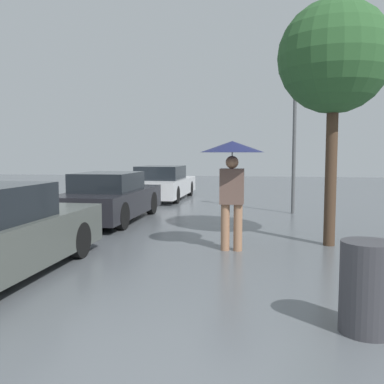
{
  "coord_description": "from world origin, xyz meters",
  "views": [
    {
      "loc": [
        0.59,
        -2.8,
        1.71
      ],
      "look_at": [
        -0.67,
        4.69,
        1.03
      ],
      "focal_mm": 40.0,
      "sensor_mm": 36.0,
      "label": 1
    }
  ],
  "objects_px": {
    "pedestrian": "(232,163)",
    "parked_car_farthest": "(162,184)",
    "trash_bin": "(367,287)",
    "tree": "(334,59)",
    "street_lamp": "(295,114)",
    "parked_car_middle": "(111,198)"
  },
  "relations": [
    {
      "from": "parked_car_farthest",
      "to": "street_lamp",
      "type": "xyz_separation_m",
      "value": [
        4.63,
        -3.24,
        2.26
      ]
    },
    {
      "from": "pedestrian",
      "to": "street_lamp",
      "type": "xyz_separation_m",
      "value": [
        1.39,
        5.02,
        1.3
      ]
    },
    {
      "from": "pedestrian",
      "to": "parked_car_farthest",
      "type": "relative_size",
      "value": 0.42
    },
    {
      "from": "street_lamp",
      "to": "trash_bin",
      "type": "height_order",
      "value": "street_lamp"
    },
    {
      "from": "parked_car_farthest",
      "to": "trash_bin",
      "type": "relative_size",
      "value": 5.14
    },
    {
      "from": "street_lamp",
      "to": "trash_bin",
      "type": "xyz_separation_m",
      "value": [
        0.15,
        -8.3,
        -2.4
      ]
    },
    {
      "from": "tree",
      "to": "street_lamp",
      "type": "bearing_deg",
      "value": 95.17
    },
    {
      "from": "pedestrian",
      "to": "parked_car_farthest",
      "type": "height_order",
      "value": "pedestrian"
    },
    {
      "from": "parked_car_middle",
      "to": "tree",
      "type": "relative_size",
      "value": 0.93
    },
    {
      "from": "parked_car_farthest",
      "to": "trash_bin",
      "type": "bearing_deg",
      "value": -67.47
    },
    {
      "from": "parked_car_middle",
      "to": "tree",
      "type": "bearing_deg",
      "value": -23.15
    },
    {
      "from": "tree",
      "to": "trash_bin",
      "type": "height_order",
      "value": "tree"
    },
    {
      "from": "street_lamp",
      "to": "pedestrian",
      "type": "bearing_deg",
      "value": -105.44
    },
    {
      "from": "parked_car_middle",
      "to": "street_lamp",
      "type": "relative_size",
      "value": 1.0
    },
    {
      "from": "pedestrian",
      "to": "trash_bin",
      "type": "height_order",
      "value": "pedestrian"
    },
    {
      "from": "parked_car_farthest",
      "to": "tree",
      "type": "relative_size",
      "value": 1.02
    },
    {
      "from": "parked_car_farthest",
      "to": "street_lamp",
      "type": "height_order",
      "value": "street_lamp"
    },
    {
      "from": "street_lamp",
      "to": "trash_bin",
      "type": "bearing_deg",
      "value": -88.93
    },
    {
      "from": "parked_car_farthest",
      "to": "pedestrian",
      "type": "bearing_deg",
      "value": -68.54
    },
    {
      "from": "tree",
      "to": "trash_bin",
      "type": "distance_m",
      "value": 5.01
    },
    {
      "from": "parked_car_middle",
      "to": "trash_bin",
      "type": "height_order",
      "value": "parked_car_middle"
    },
    {
      "from": "pedestrian",
      "to": "parked_car_middle",
      "type": "bearing_deg",
      "value": 138.74
    }
  ]
}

